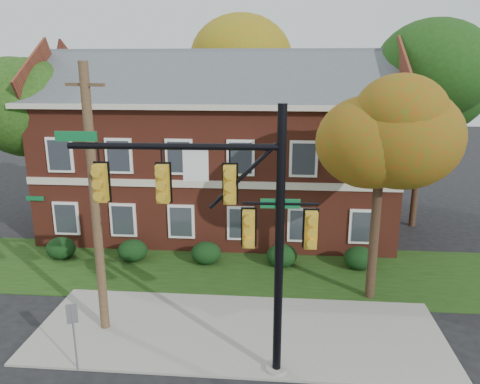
# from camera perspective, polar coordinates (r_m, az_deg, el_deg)

# --- Properties ---
(ground) EXTENTS (120.00, 120.00, 0.00)m
(ground) POSITION_cam_1_polar(r_m,az_deg,el_deg) (16.09, -0.57, -18.64)
(ground) COLOR black
(ground) RESTS_ON ground
(sidewalk) EXTENTS (14.00, 5.00, 0.08)m
(sidewalk) POSITION_cam_1_polar(r_m,az_deg,el_deg) (16.90, -0.24, -16.65)
(sidewalk) COLOR gray
(sidewalk) RESTS_ON ground
(grass_strip) EXTENTS (30.00, 6.00, 0.04)m
(grass_strip) POSITION_cam_1_polar(r_m,az_deg,el_deg) (21.30, 0.98, -9.60)
(grass_strip) COLOR #193811
(grass_strip) RESTS_ON ground
(apartment_building) EXTENTS (18.80, 8.80, 9.74)m
(apartment_building) POSITION_cam_1_polar(r_m,az_deg,el_deg) (25.77, -2.52, 6.34)
(apartment_building) COLOR maroon
(apartment_building) RESTS_ON ground
(hedge_far_left) EXTENTS (1.40, 1.26, 1.05)m
(hedge_far_left) POSITION_cam_1_polar(r_m,az_deg,el_deg) (24.02, -20.99, -6.41)
(hedge_far_left) COLOR black
(hedge_far_left) RESTS_ON ground
(hedge_left) EXTENTS (1.40, 1.26, 1.05)m
(hedge_left) POSITION_cam_1_polar(r_m,az_deg,el_deg) (22.74, -12.96, -6.97)
(hedge_left) COLOR black
(hedge_left) RESTS_ON ground
(hedge_center) EXTENTS (1.40, 1.26, 1.05)m
(hedge_center) POSITION_cam_1_polar(r_m,az_deg,el_deg) (21.95, -4.15, -7.43)
(hedge_center) COLOR black
(hedge_center) RESTS_ON ground
(hedge_right) EXTENTS (1.40, 1.26, 1.05)m
(hedge_right) POSITION_cam_1_polar(r_m,az_deg,el_deg) (21.70, 5.10, -7.72)
(hedge_right) COLOR black
(hedge_right) RESTS_ON ground
(hedge_far_right) EXTENTS (1.40, 1.26, 1.05)m
(hedge_far_right) POSITION_cam_1_polar(r_m,az_deg,el_deg) (22.02, 14.34, -7.81)
(hedge_far_right) COLOR black
(hedge_far_right) RESTS_ON ground
(tree_near_right) EXTENTS (4.50, 4.25, 8.58)m
(tree_near_right) POSITION_cam_1_polar(r_m,az_deg,el_deg) (17.75, 17.79, 7.08)
(tree_near_right) COLOR black
(tree_near_right) RESTS_ON ground
(tree_left_rear) EXTENTS (5.40, 5.10, 8.88)m
(tree_left_rear) POSITION_cam_1_polar(r_m,az_deg,el_deg) (27.51, -23.70, 9.21)
(tree_left_rear) COLOR black
(tree_left_rear) RESTS_ON ground
(tree_right_rear) EXTENTS (6.30, 5.95, 10.62)m
(tree_right_rear) POSITION_cam_1_polar(r_m,az_deg,el_deg) (27.32, 22.52, 12.34)
(tree_right_rear) COLOR black
(tree_right_rear) RESTS_ON ground
(tree_far_rear) EXTENTS (6.84, 6.46, 11.52)m
(tree_far_rear) POSITION_cam_1_polar(r_m,az_deg,el_deg) (33.14, 1.57, 15.02)
(tree_far_rear) COLOR black
(tree_far_rear) RESTS_ON ground
(traffic_signal) EXTENTS (7.18, 0.67, 8.02)m
(traffic_signal) POSITION_cam_1_polar(r_m,az_deg,el_deg) (12.88, -1.52, -2.83)
(traffic_signal) COLOR gray
(traffic_signal) RESTS_ON ground
(utility_pole) EXTENTS (1.39, 0.48, 9.09)m
(utility_pole) POSITION_cam_1_polar(r_m,az_deg,el_deg) (15.95, -17.27, -1.31)
(utility_pole) COLOR #453520
(utility_pole) RESTS_ON ground
(sign_post) EXTENTS (0.31, 0.17, 2.24)m
(sign_post) POSITION_cam_1_polar(r_m,az_deg,el_deg) (15.18, -19.66, -15.12)
(sign_post) COLOR slate
(sign_post) RESTS_ON ground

